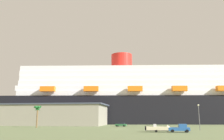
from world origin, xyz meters
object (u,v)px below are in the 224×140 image
Objects in this scene: pickup_truck at (180,128)px; parked_car_green_wagon at (121,125)px; cruise_ship at (176,101)px; street_lamp at (199,113)px; palm_tree at (38,110)px; small_boat_on_trailer at (160,129)px.

parked_car_green_wagon is (-19.63, 34.95, -0.21)m from pickup_truck.
parked_car_green_wagon is at bearing 119.32° from pickup_truck.
cruise_ship is 73.90m from street_lamp.
street_lamp is (7.40, 10.23, 4.15)m from pickup_truck.
cruise_ship is 85.13m from pickup_truck.
parked_car_green_wagon is at bearing 137.55° from street_lamp.
cruise_ship is at bearing 46.71° from palm_tree.
small_boat_on_trailer is 0.97× the size of palm_tree.
cruise_ship reaches higher than small_boat_on_trailer.
pickup_truck is at bearing -96.68° from cruise_ship.
small_boat_on_trailer is (-15.11, -83.63, -12.99)m from cruise_ship.
street_lamp is (12.72, 10.29, 4.23)m from small_boat_on_trailer.
palm_tree reaches higher than parked_car_green_wagon.
palm_tree reaches higher than pickup_truck.
small_boat_on_trailer is 1.66× the size of parked_car_green_wagon.
cruise_ship reaches higher than parked_car_green_wagon.
pickup_truck is 0.69× the size of small_boat_on_trailer.
pickup_truck is at bearing 0.66° from small_boat_on_trailer.
street_lamp is at bearing 54.13° from pickup_truck.
parked_car_green_wagon is (-14.31, 35.01, -0.13)m from small_boat_on_trailer.
street_lamp is (57.83, -9.41, -1.34)m from palm_tree.
parked_car_green_wagon is at bearing 26.42° from palm_tree.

